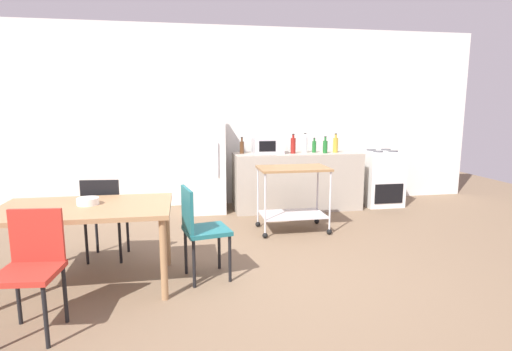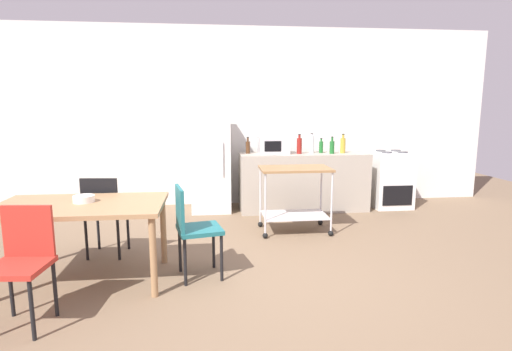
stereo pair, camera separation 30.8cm
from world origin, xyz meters
name	(u,v)px [view 1 (the left image)]	position (x,y,z in m)	size (l,w,h in m)	color
ground_plane	(279,278)	(0.00, 0.00, 0.00)	(12.00, 12.00, 0.00)	brown
back_wall	(235,117)	(0.00, 3.20, 1.45)	(8.40, 0.12, 2.90)	silver
kitchen_counter	(297,181)	(0.90, 2.60, 0.45)	(2.00, 0.64, 0.90)	#A89E8E
dining_table	(85,215)	(-1.75, 0.15, 0.67)	(1.50, 0.90, 0.75)	#A37A51
chair_red	(32,263)	(-1.96, -0.58, 0.52)	(0.44, 0.44, 0.89)	#B72D23
chair_teal	(200,226)	(-0.73, 0.13, 0.52)	(0.47, 0.47, 0.89)	#1E666B
chair_black	(105,213)	(-1.70, 0.80, 0.52)	(0.44, 0.44, 0.89)	black
stove_oven	(381,178)	(2.35, 2.62, 0.45)	(0.60, 0.61, 0.92)	white
refrigerator	(205,162)	(-0.55, 2.70, 0.78)	(0.60, 0.63, 1.55)	white
kitchen_cart	(293,188)	(0.53, 1.46, 0.57)	(0.91, 0.57, 0.85)	olive
bottle_soy_sauce	(242,147)	(0.03, 2.67, 1.00)	(0.07, 0.07, 0.26)	#4C2D19
microwave	(268,145)	(0.43, 2.62, 1.03)	(0.46, 0.35, 0.26)	silver
bottle_sparkling_water	(293,145)	(0.82, 2.55, 1.03)	(0.08, 0.08, 0.30)	maroon
bottle_wine	(305,144)	(1.04, 2.64, 1.03)	(0.07, 0.07, 0.31)	silver
bottle_olive_oil	(314,146)	(1.19, 2.63, 1.00)	(0.06, 0.06, 0.23)	#1E6628
bottle_soda	(325,146)	(1.33, 2.50, 1.01)	(0.07, 0.07, 0.27)	#1E6628
bottle_vinegar	(336,145)	(1.52, 2.56, 1.03)	(0.08, 0.08, 0.30)	gold
fruit_bowl	(88,201)	(-1.73, 0.21, 0.78)	(0.19, 0.19, 0.06)	white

